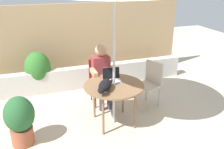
{
  "coord_description": "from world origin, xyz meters",
  "views": [
    {
      "loc": [
        -1.25,
        -3.58,
        2.5
      ],
      "look_at": [
        0.0,
        0.1,
        0.89
      ],
      "focal_mm": 39.7,
      "sensor_mm": 36.0,
      "label": 1
    }
  ],
  "objects_px": {
    "chair_empty": "(151,81)",
    "chair_occupied": "(100,77)",
    "potted_plant_near_fence": "(20,119)",
    "potted_plant_by_chair": "(38,70)",
    "cat": "(105,86)",
    "person_seated": "(102,72)",
    "laptop": "(112,77)",
    "patio_table": "(114,88)"
  },
  "relations": [
    {
      "from": "potted_plant_near_fence",
      "to": "potted_plant_by_chair",
      "type": "bearing_deg",
      "value": 78.49
    },
    {
      "from": "potted_plant_by_chair",
      "to": "chair_occupied",
      "type": "bearing_deg",
      "value": -37.31
    },
    {
      "from": "patio_table",
      "to": "potted_plant_near_fence",
      "type": "distance_m",
      "value": 1.56
    },
    {
      "from": "laptop",
      "to": "potted_plant_near_fence",
      "type": "distance_m",
      "value": 1.63
    },
    {
      "from": "patio_table",
      "to": "laptop",
      "type": "distance_m",
      "value": 0.23
    },
    {
      "from": "patio_table",
      "to": "chair_occupied",
      "type": "bearing_deg",
      "value": 90.0
    },
    {
      "from": "cat",
      "to": "chair_empty",
      "type": "bearing_deg",
      "value": 26.55
    },
    {
      "from": "patio_table",
      "to": "chair_empty",
      "type": "xyz_separation_m",
      "value": [
        0.9,
        0.39,
        -0.15
      ]
    },
    {
      "from": "person_seated",
      "to": "potted_plant_near_fence",
      "type": "xyz_separation_m",
      "value": [
        -1.54,
        -0.81,
        -0.26
      ]
    },
    {
      "from": "laptop",
      "to": "potted_plant_by_chair",
      "type": "height_order",
      "value": "laptop"
    },
    {
      "from": "chair_empty",
      "to": "potted_plant_near_fence",
      "type": "bearing_deg",
      "value": -168.72
    },
    {
      "from": "patio_table",
      "to": "chair_occupied",
      "type": "height_order",
      "value": "chair_occupied"
    },
    {
      "from": "chair_occupied",
      "to": "potted_plant_near_fence",
      "type": "xyz_separation_m",
      "value": [
        -1.54,
        -0.96,
        -0.09
      ]
    },
    {
      "from": "chair_empty",
      "to": "chair_occupied",
      "type": "bearing_deg",
      "value": 152.06
    },
    {
      "from": "chair_empty",
      "to": "potted_plant_by_chair",
      "type": "distance_m",
      "value": 2.48
    },
    {
      "from": "chair_occupied",
      "to": "person_seated",
      "type": "distance_m",
      "value": 0.23
    },
    {
      "from": "cat",
      "to": "potted_plant_near_fence",
      "type": "bearing_deg",
      "value": 177.0
    },
    {
      "from": "laptop",
      "to": "potted_plant_by_chair",
      "type": "relative_size",
      "value": 0.35
    },
    {
      "from": "laptop",
      "to": "potted_plant_near_fence",
      "type": "xyz_separation_m",
      "value": [
        -1.57,
        -0.29,
        -0.36
      ]
    },
    {
      "from": "potted_plant_by_chair",
      "to": "cat",
      "type": "bearing_deg",
      "value": -63.67
    },
    {
      "from": "chair_occupied",
      "to": "cat",
      "type": "relative_size",
      "value": 1.61
    },
    {
      "from": "person_seated",
      "to": "potted_plant_near_fence",
      "type": "bearing_deg",
      "value": -152.4
    },
    {
      "from": "chair_occupied",
      "to": "person_seated",
      "type": "height_order",
      "value": "person_seated"
    },
    {
      "from": "chair_empty",
      "to": "person_seated",
      "type": "relative_size",
      "value": 0.73
    },
    {
      "from": "potted_plant_near_fence",
      "to": "chair_occupied",
      "type": "bearing_deg",
      "value": 32.02
    },
    {
      "from": "chair_empty",
      "to": "potted_plant_by_chair",
      "type": "xyz_separation_m",
      "value": [
        -2.06,
        1.36,
        -0.03
      ]
    },
    {
      "from": "chair_empty",
      "to": "person_seated",
      "type": "bearing_deg",
      "value": 160.47
    },
    {
      "from": "person_seated",
      "to": "laptop",
      "type": "height_order",
      "value": "person_seated"
    },
    {
      "from": "patio_table",
      "to": "laptop",
      "type": "bearing_deg",
      "value": 82.75
    },
    {
      "from": "chair_empty",
      "to": "laptop",
      "type": "bearing_deg",
      "value": -167.54
    },
    {
      "from": "chair_empty",
      "to": "potted_plant_near_fence",
      "type": "height_order",
      "value": "chair_empty"
    },
    {
      "from": "laptop",
      "to": "cat",
      "type": "height_order",
      "value": "laptop"
    },
    {
      "from": "chair_empty",
      "to": "cat",
      "type": "relative_size",
      "value": 1.61
    },
    {
      "from": "person_seated",
      "to": "laptop",
      "type": "xyz_separation_m",
      "value": [
        0.02,
        -0.51,
        0.1
      ]
    },
    {
      "from": "cat",
      "to": "person_seated",
      "type": "bearing_deg",
      "value": 76.26
    },
    {
      "from": "chair_occupied",
      "to": "potted_plant_near_fence",
      "type": "relative_size",
      "value": 1.11
    },
    {
      "from": "chair_occupied",
      "to": "potted_plant_near_fence",
      "type": "distance_m",
      "value": 1.82
    },
    {
      "from": "cat",
      "to": "laptop",
      "type": "bearing_deg",
      "value": 56.66
    },
    {
      "from": "potted_plant_near_fence",
      "to": "potted_plant_by_chair",
      "type": "relative_size",
      "value": 0.88
    },
    {
      "from": "chair_empty",
      "to": "potted_plant_by_chair",
      "type": "height_order",
      "value": "potted_plant_by_chair"
    },
    {
      "from": "potted_plant_by_chair",
      "to": "laptop",
      "type": "bearing_deg",
      "value": -52.64
    },
    {
      "from": "person_seated",
      "to": "potted_plant_by_chair",
      "type": "xyz_separation_m",
      "value": [
        -1.16,
        1.05,
        -0.2
      ]
    }
  ]
}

